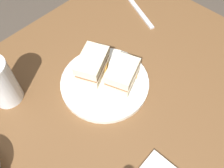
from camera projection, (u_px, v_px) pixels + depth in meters
ground_plane at (116, 166)px, 1.36m from camera, size 6.00×6.00×0.00m
dining_table at (117, 142)px, 1.04m from camera, size 1.06×0.90×0.77m
plate at (105, 82)px, 0.74m from camera, size 0.27×0.27×0.02m
sandwich_half_left at (122, 74)px, 0.71m from camera, size 0.12×0.11×0.07m
sandwich_half_right at (93, 64)px, 0.72m from camera, size 0.14×0.11×0.07m
potato_wedge_front at (110, 72)px, 0.74m from camera, size 0.05×0.03×0.02m
potato_wedge_middle at (105, 64)px, 0.76m from camera, size 0.05×0.04×0.02m
potato_wedge_back at (115, 70)px, 0.74m from camera, size 0.05×0.02×0.02m
potato_wedge_left_edge at (127, 72)px, 0.74m from camera, size 0.04×0.03×0.02m
potato_wedge_right_edge at (105, 64)px, 0.76m from camera, size 0.05×0.04×0.02m
potato_wedge_stray at (133, 72)px, 0.74m from camera, size 0.04×0.04×0.02m
pint_glass at (1, 85)px, 0.67m from camera, size 0.08×0.08×0.15m
fork at (141, 13)px, 0.92m from camera, size 0.08×0.17×0.01m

